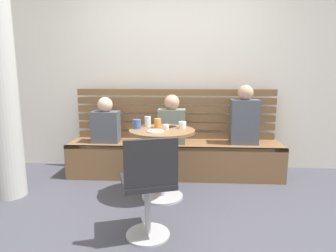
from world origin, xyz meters
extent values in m
plane|color=#42424C|center=(0.00, 0.00, 0.00)|extent=(8.00, 8.00, 0.00)
cube|color=silver|center=(0.00, 1.64, 1.45)|extent=(5.20, 0.10, 2.90)
cube|color=brown|center=(0.00, 1.20, 0.22)|extent=(2.70, 0.52, 0.44)
cube|color=brown|center=(0.00, 0.96, 0.42)|extent=(2.70, 0.04, 0.04)
cube|color=brown|center=(0.00, 1.44, 0.48)|extent=(2.65, 0.04, 0.09)
cube|color=brown|center=(0.00, 1.44, 0.61)|extent=(2.65, 0.04, 0.09)
cube|color=brown|center=(0.00, 1.44, 0.72)|extent=(2.65, 0.04, 0.09)
cube|color=brown|center=(0.00, 1.44, 0.84)|extent=(2.65, 0.04, 0.09)
cube|color=brown|center=(0.00, 1.44, 0.95)|extent=(2.65, 0.04, 0.09)
cube|color=brown|center=(0.00, 1.44, 1.06)|extent=(2.65, 0.04, 0.09)
cylinder|color=#ADADB2|center=(-0.10, 0.50, 0.01)|extent=(0.44, 0.44, 0.02)
cylinder|color=#ADADB2|center=(-0.10, 0.50, 0.37)|extent=(0.07, 0.07, 0.69)
cylinder|color=brown|center=(-0.10, 0.50, 0.72)|extent=(0.68, 0.68, 0.03)
cylinder|color=#ADADB2|center=(-0.16, -0.25, 0.01)|extent=(0.36, 0.36, 0.02)
cylinder|color=#ADADB2|center=(-0.16, -0.25, 0.23)|extent=(0.05, 0.05, 0.45)
cube|color=#232326|center=(-0.16, -0.25, 0.47)|extent=(0.50, 0.50, 0.04)
cube|color=#232326|center=(-0.11, -0.41, 0.67)|extent=(0.39, 0.16, 0.36)
cube|color=#4C515B|center=(0.87, 1.19, 0.72)|extent=(0.34, 0.22, 0.55)
sphere|color=tan|center=(0.87, 1.19, 1.08)|extent=(0.19, 0.19, 0.19)
cube|color=slate|center=(-0.03, 1.16, 0.66)|extent=(0.34, 0.22, 0.43)
sphere|color=tan|center=(-0.03, 1.16, 0.96)|extent=(0.19, 0.19, 0.19)
cube|color=#4C515B|center=(-0.88, 1.17, 0.64)|extent=(0.34, 0.22, 0.40)
sphere|color=#DBB293|center=(-0.88, 1.17, 0.92)|extent=(0.19, 0.19, 0.19)
cylinder|color=white|center=(-0.27, 0.68, 0.80)|extent=(0.07, 0.07, 0.11)
cylinder|color=silver|center=(-0.06, 0.50, 0.77)|extent=(0.06, 0.06, 0.05)
cylinder|color=#3D5B9E|center=(-0.37, 0.55, 0.79)|extent=(0.08, 0.08, 0.09)
cylinder|color=orange|center=(-0.16, 0.60, 0.79)|extent=(0.07, 0.07, 0.10)
cylinder|color=white|center=(0.10, 0.59, 0.78)|extent=(0.08, 0.08, 0.07)
cylinder|color=white|center=(-0.16, 0.39, 0.75)|extent=(0.17, 0.17, 0.01)
cube|color=black|center=(-0.03, 0.65, 0.74)|extent=(0.14, 0.15, 0.01)
camera|label=1|loc=(0.13, -2.42, 1.31)|focal=31.05mm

